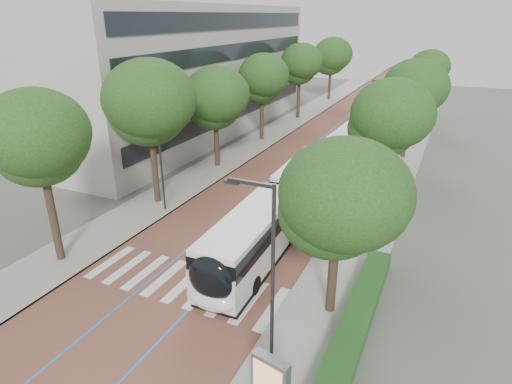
{
  "coord_description": "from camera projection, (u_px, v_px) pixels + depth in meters",
  "views": [
    {
      "loc": [
        11.48,
        -14.46,
        12.99
      ],
      "look_at": [
        0.77,
        8.65,
        2.4
      ],
      "focal_mm": 30.0,
      "sensor_mm": 36.0,
      "label": 1
    }
  ],
  "objects": [
    {
      "name": "trees_left",
      "position": [
        253.0,
        82.0,
        43.41
      ],
      "size": [
        6.34,
        60.7,
        9.85
      ],
      "color": "black",
      "rests_on": "ground"
    },
    {
      "name": "kerb_left",
      "position": [
        311.0,
        119.0,
        57.22
      ],
      "size": [
        0.2,
        140.0,
        0.14
      ],
      "primitive_type": "cube",
      "color": "gray",
      "rests_on": "ground"
    },
    {
      "name": "streetlight_far",
      "position": [
        387.0,
        121.0,
        35.57
      ],
      "size": [
        1.82,
        0.2,
        8.0
      ],
      "color": "#2B2B2D",
      "rests_on": "sidewalk_right"
    },
    {
      "name": "trees_right",
      "position": [
        400.0,
        109.0,
        33.47
      ],
      "size": [
        5.99,
        47.22,
        8.83
      ],
      "color": "black",
      "rests_on": "ground"
    },
    {
      "name": "zebra_crossing",
      "position": [
        185.0,
        283.0,
        22.31
      ],
      "size": [
        10.55,
        3.6,
        0.01
      ],
      "color": "silver",
      "rests_on": "ground"
    },
    {
      "name": "bus_queued_0",
      "position": [
        349.0,
        147.0,
        39.79
      ],
      "size": [
        2.92,
        12.47,
        3.2
      ],
      "rotation": [
        0.0,
        0.0,
        -0.03
      ],
      "color": "silver",
      "rests_on": "ground"
    },
    {
      "name": "lead_bus",
      "position": [
        277.0,
        213.0,
        26.49
      ],
      "size": [
        3.0,
        18.46,
        3.2
      ],
      "rotation": [
        0.0,
        0.0,
        0.03
      ],
      "color": "black",
      "rests_on": "ground"
    },
    {
      "name": "streetlight_near",
      "position": [
        268.0,
        273.0,
        14.62
      ],
      "size": [
        1.82,
        0.2,
        8.0
      ],
      "color": "#2B2B2D",
      "rests_on": "sidewalk_right"
    },
    {
      "name": "lane_line_left",
      "position": [
        341.0,
        122.0,
        55.68
      ],
      "size": [
        0.12,
        126.0,
        0.01
      ],
      "primitive_type": "cube",
      "color": "#256BB9",
      "rests_on": "road"
    },
    {
      "name": "office_building",
      "position": [
        168.0,
        70.0,
        49.89
      ],
      "size": [
        18.11,
        40.0,
        14.0
      ],
      "color": "#99968E",
      "rests_on": "ground"
    },
    {
      "name": "kerb_right",
      "position": [
        398.0,
        128.0,
        52.87
      ],
      "size": [
        0.2,
        140.0,
        0.14
      ],
      "primitive_type": "cube",
      "color": "gray",
      "rests_on": "ground"
    },
    {
      "name": "lane_line_right",
      "position": [
        365.0,
        125.0,
        54.44
      ],
      "size": [
        0.12,
        126.0,
        0.01
      ],
      "primitive_type": "cube",
      "color": "#256BB9",
      "rests_on": "road"
    },
    {
      "name": "road",
      "position": [
        353.0,
        124.0,
        55.06
      ],
      "size": [
        11.0,
        140.0,
        0.02
      ],
      "primitive_type": "cube",
      "color": "brown",
      "rests_on": "ground"
    },
    {
      "name": "lamp_post_left",
      "position": [
        160.0,
        156.0,
        29.04
      ],
      "size": [
        0.14,
        0.14,
        8.0
      ],
      "primitive_type": "cylinder",
      "color": "#2B2B2D",
      "rests_on": "sidewalk_left"
    },
    {
      "name": "ground",
      "position": [
        170.0,
        293.0,
        21.56
      ],
      "size": [
        160.0,
        160.0,
        0.0
      ],
      "primitive_type": "plane",
      "color": "#51544C",
      "rests_on": "ground"
    },
    {
      "name": "sidewalk_left",
      "position": [
        298.0,
        118.0,
        57.96
      ],
      "size": [
        4.0,
        140.0,
        0.12
      ],
      "primitive_type": "cube",
      "color": "gray",
      "rests_on": "ground"
    },
    {
      "name": "hedge",
      "position": [
        350.0,
        338.0,
        17.82
      ],
      "size": [
        1.2,
        14.0,
        0.8
      ],
      "primitive_type": "cube",
      "color": "#1D4618",
      "rests_on": "sidewalk_right"
    },
    {
      "name": "bus_queued_1",
      "position": [
        369.0,
        117.0,
        51.05
      ],
      "size": [
        2.94,
        12.48,
        3.2
      ],
      "rotation": [
        0.0,
        0.0,
        0.03
      ],
      "color": "silver",
      "rests_on": "ground"
    },
    {
      "name": "sidewalk_right",
      "position": [
        414.0,
        129.0,
        52.13
      ],
      "size": [
        4.0,
        140.0,
        0.12
      ],
      "primitive_type": "cube",
      "color": "gray",
      "rests_on": "ground"
    }
  ]
}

